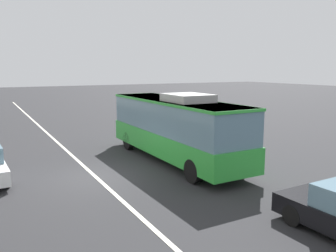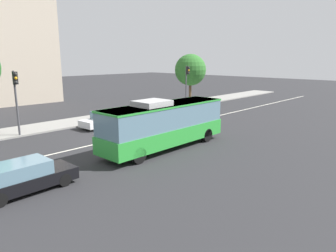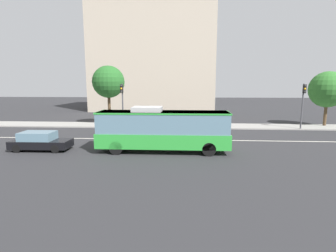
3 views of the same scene
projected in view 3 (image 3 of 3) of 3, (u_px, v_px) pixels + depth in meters
name	position (u px, v px, depth m)	size (l,w,h in m)	color
ground_plane	(160.00, 140.00, 24.43)	(160.00, 160.00, 0.00)	#28282B
sidewalk_kerb	(166.00, 126.00, 32.26)	(80.00, 3.84, 0.14)	gray
lane_centre_line	(160.00, 139.00, 24.43)	(76.00, 0.16, 0.01)	silver
transit_bus	(163.00, 128.00, 19.81)	(10.01, 2.56, 3.46)	green
sedan_white	(181.00, 125.00, 28.48)	(4.58, 2.01, 1.46)	white
sedan_black	(40.00, 141.00, 20.38)	(4.53, 1.89, 1.46)	black
traffic_light_near_corner	(122.00, 98.00, 30.25)	(0.33, 0.62, 5.20)	#47474C
traffic_light_mid_block	(303.00, 99.00, 28.95)	(0.34, 0.62, 5.20)	#47474C
street_tree_kerbside_left	(108.00, 82.00, 32.23)	(3.98, 3.98, 7.44)	#4C3823
street_tree_kerbside_centre	(328.00, 90.00, 31.22)	(4.32, 4.32, 6.69)	#4C3823
office_block_background	(155.00, 59.00, 52.75)	(23.75, 14.66, 20.40)	#B7A893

